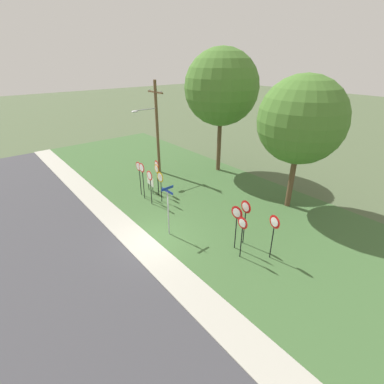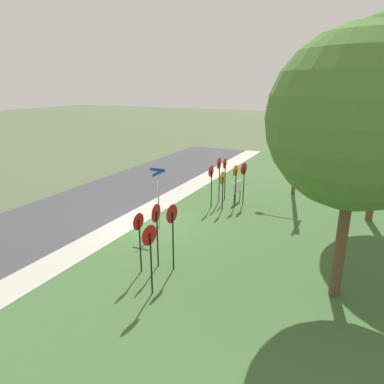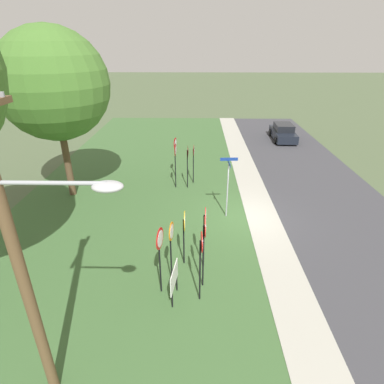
{
  "view_description": "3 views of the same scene",
  "coord_description": "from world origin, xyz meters",
  "px_view_note": "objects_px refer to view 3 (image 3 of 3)",
  "views": [
    {
      "loc": [
        11.6,
        -6.59,
        9.44
      ],
      "look_at": [
        -0.99,
        3.59,
        1.57
      ],
      "focal_mm": 26.14,
      "sensor_mm": 36.0,
      "label": 1
    },
    {
      "loc": [
        13.75,
        9.68,
        6.95
      ],
      "look_at": [
        -0.82,
        2.38,
        1.83
      ],
      "focal_mm": 32.3,
      "sensor_mm": 36.0,
      "label": 2
    },
    {
      "loc": [
        -13.47,
        2.41,
        7.84
      ],
      "look_at": [
        -0.08,
        2.67,
        1.41
      ],
      "focal_mm": 29.45,
      "sensor_mm": 36.0,
      "label": 3
    }
  ],
  "objects_px": {
    "stop_sign_near_left": "(204,238)",
    "stop_sign_far_right": "(184,227)",
    "stop_sign_center_tall": "(171,241)",
    "yield_sign_far_left": "(188,156)",
    "yield_sign_near_right": "(194,155)",
    "oak_tree_right": "(53,85)",
    "street_name_post": "(228,183)",
    "yield_sign_near_left": "(175,148)",
    "yield_sign_far_right": "(176,155)",
    "parked_sedan_distant": "(283,133)",
    "stop_sign_far_center": "(201,253)",
    "utility_pole": "(23,248)",
    "stop_sign_near_right": "(160,247)",
    "notice_board": "(174,279)",
    "stop_sign_far_left": "(205,225)"
  },
  "relations": [
    {
      "from": "stop_sign_near_left",
      "to": "stop_sign_far_right",
      "type": "bearing_deg",
      "value": 28.65
    },
    {
      "from": "stop_sign_near_left",
      "to": "stop_sign_center_tall",
      "type": "bearing_deg",
      "value": 79.71
    },
    {
      "from": "yield_sign_far_left",
      "to": "yield_sign_near_right",
      "type": "bearing_deg",
      "value": -29.07
    },
    {
      "from": "stop_sign_near_left",
      "to": "yield_sign_near_right",
      "type": "relative_size",
      "value": 1.15
    },
    {
      "from": "oak_tree_right",
      "to": "street_name_post",
      "type": "bearing_deg",
      "value": -105.24
    },
    {
      "from": "yield_sign_near_left",
      "to": "yield_sign_far_right",
      "type": "distance_m",
      "value": 1.73
    },
    {
      "from": "stop_sign_near_left",
      "to": "street_name_post",
      "type": "distance_m",
      "value": 5.07
    },
    {
      "from": "yield_sign_near_right",
      "to": "oak_tree_right",
      "type": "bearing_deg",
      "value": 106.65
    },
    {
      "from": "stop_sign_far_right",
      "to": "oak_tree_right",
      "type": "height_order",
      "value": "oak_tree_right"
    },
    {
      "from": "stop_sign_far_right",
      "to": "yield_sign_near_left",
      "type": "bearing_deg",
      "value": 5.08
    },
    {
      "from": "yield_sign_far_left",
      "to": "yield_sign_far_right",
      "type": "relative_size",
      "value": 0.97
    },
    {
      "from": "yield_sign_near_left",
      "to": "parked_sedan_distant",
      "type": "relative_size",
      "value": 0.61
    },
    {
      "from": "stop_sign_center_tall",
      "to": "stop_sign_far_center",
      "type": "bearing_deg",
      "value": -122.44
    },
    {
      "from": "yield_sign_far_left",
      "to": "oak_tree_right",
      "type": "bearing_deg",
      "value": 95.16
    },
    {
      "from": "stop_sign_far_right",
      "to": "utility_pole",
      "type": "bearing_deg",
      "value": 148.93
    },
    {
      "from": "stop_sign_far_center",
      "to": "oak_tree_right",
      "type": "bearing_deg",
      "value": 38.57
    },
    {
      "from": "stop_sign_far_center",
      "to": "parked_sedan_distant",
      "type": "xyz_separation_m",
      "value": [
        19.18,
        -7.32,
        -1.28
      ]
    },
    {
      "from": "yield_sign_far_right",
      "to": "utility_pole",
      "type": "bearing_deg",
      "value": 175.07
    },
    {
      "from": "yield_sign_near_right",
      "to": "utility_pole",
      "type": "xyz_separation_m",
      "value": [
        -12.68,
        3.12,
        2.46
      ]
    },
    {
      "from": "stop_sign_near_right",
      "to": "utility_pole",
      "type": "height_order",
      "value": "utility_pole"
    },
    {
      "from": "stop_sign_far_center",
      "to": "yield_sign_near_left",
      "type": "height_order",
      "value": "stop_sign_far_center"
    },
    {
      "from": "stop_sign_center_tall",
      "to": "yield_sign_far_right",
      "type": "xyz_separation_m",
      "value": [
        8.07,
        0.38,
        0.24
      ]
    },
    {
      "from": "stop_sign_far_center",
      "to": "street_name_post",
      "type": "xyz_separation_m",
      "value": [
        5.59,
        -1.3,
        -0.08
      ]
    },
    {
      "from": "yield_sign_near_left",
      "to": "notice_board",
      "type": "xyz_separation_m",
      "value": [
        -10.62,
        -0.65,
        -1.05
      ]
    },
    {
      "from": "stop_sign_near_right",
      "to": "stop_sign_far_center",
      "type": "bearing_deg",
      "value": -94.14
    },
    {
      "from": "yield_sign_far_left",
      "to": "stop_sign_far_right",
      "type": "bearing_deg",
      "value": 176.88
    },
    {
      "from": "stop_sign_center_tall",
      "to": "utility_pole",
      "type": "bearing_deg",
      "value": 155.1
    },
    {
      "from": "stop_sign_far_left",
      "to": "parked_sedan_distant",
      "type": "relative_size",
      "value": 0.61
    },
    {
      "from": "stop_sign_far_left",
      "to": "stop_sign_center_tall",
      "type": "bearing_deg",
      "value": 129.87
    },
    {
      "from": "stop_sign_far_left",
      "to": "utility_pole",
      "type": "bearing_deg",
      "value": 144.22
    },
    {
      "from": "stop_sign_far_center",
      "to": "yield_sign_far_right",
      "type": "distance_m",
      "value": 9.01
    },
    {
      "from": "stop_sign_center_tall",
      "to": "parked_sedan_distant",
      "type": "bearing_deg",
      "value": -16.84
    },
    {
      "from": "yield_sign_far_left",
      "to": "notice_board",
      "type": "xyz_separation_m",
      "value": [
        -8.91,
        0.18,
        -1.09
      ]
    },
    {
      "from": "stop_sign_near_left",
      "to": "stop_sign_far_right",
      "type": "distance_m",
      "value": 1.45
    },
    {
      "from": "stop_sign_near_left",
      "to": "stop_sign_center_tall",
      "type": "height_order",
      "value": "stop_sign_near_left"
    },
    {
      "from": "stop_sign_center_tall",
      "to": "parked_sedan_distant",
      "type": "relative_size",
      "value": 0.59
    },
    {
      "from": "yield_sign_near_right",
      "to": "street_name_post",
      "type": "relative_size",
      "value": 0.79
    },
    {
      "from": "yield_sign_near_right",
      "to": "parked_sedan_distant",
      "type": "xyz_separation_m",
      "value": [
        9.57,
        -7.67,
        -1.16
      ]
    },
    {
      "from": "notice_board",
      "to": "oak_tree_right",
      "type": "height_order",
      "value": "oak_tree_right"
    },
    {
      "from": "parked_sedan_distant",
      "to": "oak_tree_right",
      "type": "bearing_deg",
      "value": 129.47
    },
    {
      "from": "stop_sign_near_right",
      "to": "yield_sign_far_left",
      "type": "bearing_deg",
      "value": 6.07
    },
    {
      "from": "stop_sign_near_right",
      "to": "street_name_post",
      "type": "height_order",
      "value": "street_name_post"
    },
    {
      "from": "yield_sign_near_right",
      "to": "street_name_post",
      "type": "xyz_separation_m",
      "value": [
        -4.02,
        -1.66,
        0.04
      ]
    },
    {
      "from": "oak_tree_right",
      "to": "parked_sedan_distant",
      "type": "relative_size",
      "value": 2.07
    },
    {
      "from": "yield_sign_near_right",
      "to": "yield_sign_far_left",
      "type": "height_order",
      "value": "yield_sign_far_left"
    },
    {
      "from": "stop_sign_center_tall",
      "to": "parked_sedan_distant",
      "type": "xyz_separation_m",
      "value": [
        18.35,
        -8.31,
        -1.15
      ]
    },
    {
      "from": "stop_sign_far_center",
      "to": "parked_sedan_distant",
      "type": "height_order",
      "value": "stop_sign_far_center"
    },
    {
      "from": "stop_sign_far_left",
      "to": "yield_sign_near_left",
      "type": "height_order",
      "value": "yield_sign_near_left"
    },
    {
      "from": "stop_sign_near_left",
      "to": "stop_sign_far_left",
      "type": "relative_size",
      "value": 1.09
    },
    {
      "from": "yield_sign_far_left",
      "to": "oak_tree_right",
      "type": "xyz_separation_m",
      "value": [
        -1.02,
        6.47,
        3.96
      ]
    }
  ]
}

